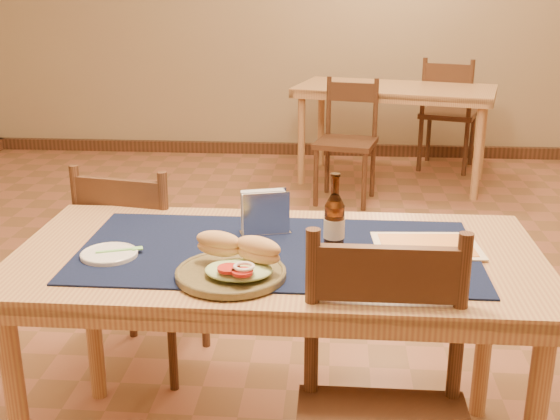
# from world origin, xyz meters

# --- Properties ---
(room) EXTENTS (6.04, 7.04, 2.84)m
(room) POSITION_xyz_m (0.00, 0.00, 1.40)
(room) COLOR #965A41
(room) RESTS_ON ground
(main_table) EXTENTS (1.60, 0.80, 0.75)m
(main_table) POSITION_xyz_m (0.00, -0.80, 0.67)
(main_table) COLOR tan
(main_table) RESTS_ON ground
(placemat) EXTENTS (1.20, 0.60, 0.01)m
(placemat) POSITION_xyz_m (0.00, -0.80, 0.75)
(placemat) COLOR #0E1536
(placemat) RESTS_ON main_table
(baseboard) EXTENTS (6.00, 7.00, 0.10)m
(baseboard) POSITION_xyz_m (0.00, 0.00, 0.05)
(baseboard) COLOR #4B2C1B
(baseboard) RESTS_ON ground
(back_table) EXTENTS (1.61, 1.07, 0.75)m
(back_table) POSITION_xyz_m (0.62, 2.63, 0.67)
(back_table) COLOR tan
(back_table) RESTS_ON ground
(chair_main_far) EXTENTS (0.48, 0.48, 0.89)m
(chair_main_far) POSITION_xyz_m (-0.59, -0.25, 0.46)
(chair_main_far) COLOR #4B2C1B
(chair_main_far) RESTS_ON ground
(chair_back_near) EXTENTS (0.48, 0.48, 0.87)m
(chair_back_near) POSITION_xyz_m (0.25, 2.13, 0.45)
(chair_back_near) COLOR #4B2C1B
(chair_back_near) RESTS_ON ground
(chair_back_far) EXTENTS (0.54, 0.54, 0.93)m
(chair_back_far) POSITION_xyz_m (1.09, 3.05, 0.49)
(chair_back_far) COLOR #4B2C1B
(chair_back_far) RESTS_ON ground
(sandwich_plate) EXTENTS (0.31, 0.31, 0.12)m
(sandwich_plate) POSITION_xyz_m (-0.10, -1.01, 0.79)
(sandwich_plate) COLOR brown
(sandwich_plate) RESTS_ON placemat
(side_plate) EXTENTS (0.17, 0.17, 0.01)m
(side_plate) POSITION_xyz_m (-0.49, -0.89, 0.76)
(side_plate) COLOR white
(side_plate) RESTS_ON placemat
(fork) EXTENTS (0.14, 0.06, 0.00)m
(fork) POSITION_xyz_m (-0.46, -0.87, 0.77)
(fork) COLOR #87E57E
(fork) RESTS_ON side_plate
(beer_bottle) EXTENTS (0.06, 0.06, 0.24)m
(beer_bottle) POSITION_xyz_m (0.17, -0.78, 0.84)
(beer_bottle) COLOR #44210C
(beer_bottle) RESTS_ON placemat
(napkin_holder) EXTENTS (0.17, 0.10, 0.14)m
(napkin_holder) POSITION_xyz_m (-0.05, -0.66, 0.82)
(napkin_holder) COLOR silver
(napkin_holder) RESTS_ON placemat
(menu_card) EXTENTS (0.34, 0.26, 0.01)m
(menu_card) POSITION_xyz_m (0.45, -0.74, 0.76)
(menu_card) COLOR beige
(menu_card) RESTS_ON placemat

